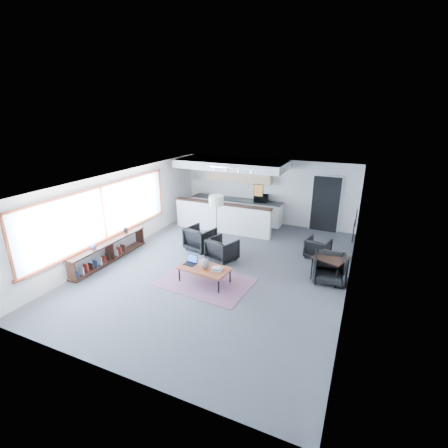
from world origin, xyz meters
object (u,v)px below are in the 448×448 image
at_px(dining_chair_near, 329,269).
at_px(armchair_left, 200,237).
at_px(book_stack, 216,269).
at_px(dining_table, 331,259).
at_px(laptop, 191,261).
at_px(floor_lamp, 216,202).
at_px(coffee_table, 205,269).
at_px(microwave, 261,197).
at_px(armchair_right, 222,249).
at_px(dining_chair_far, 318,249).
at_px(ceramic_pot, 205,263).

bearing_deg(dining_chair_near, armchair_left, 166.81).
relative_size(book_stack, dining_table, 0.31).
distance_m(laptop, floor_lamp, 2.71).
bearing_deg(coffee_table, dining_table, 32.35).
distance_m(armchair_left, microwave, 3.46).
height_order(coffee_table, armchair_right, armchair_right).
height_order(armchair_left, microwave, microwave).
bearing_deg(armchair_left, dining_chair_near, -173.80).
height_order(laptop, dining_chair_far, laptop).
relative_size(ceramic_pot, dining_chair_near, 0.39).
xyz_separation_m(ceramic_pot, floor_lamp, (-0.88, 2.60, 0.91)).
xyz_separation_m(armchair_right, dining_chair_far, (2.65, 1.41, -0.11)).
xyz_separation_m(ceramic_pot, dining_chair_far, (2.51, 2.84, -0.28)).
bearing_deg(laptop, floor_lamp, 102.82).
xyz_separation_m(dining_table, dining_chair_near, (0.00, -0.14, -0.25)).
xyz_separation_m(laptop, dining_chair_near, (3.49, 1.33, -0.15)).
relative_size(dining_chair_far, microwave, 1.09).
bearing_deg(armchair_right, floor_lamp, -39.58).
bearing_deg(ceramic_pot, dining_table, 27.55).
distance_m(dining_chair_near, microwave, 4.94).
bearing_deg(coffee_table, floor_lamp, 113.73).
bearing_deg(dining_chair_near, armchair_right, 173.66).
relative_size(laptop, floor_lamp, 0.20).
bearing_deg(armchair_right, dining_table, -159.48).
height_order(laptop, dining_chair_near, dining_chair_near).
xyz_separation_m(laptop, ceramic_pot, (0.47, -0.10, 0.07)).
xyz_separation_m(coffee_table, ceramic_pot, (0.02, -0.02, 0.17)).
height_order(armchair_left, dining_chair_far, armchair_left).
relative_size(ceramic_pot, microwave, 0.52).
height_order(ceramic_pot, book_stack, ceramic_pot).
height_order(book_stack, dining_chair_near, dining_chair_near).
bearing_deg(floor_lamp, dining_chair_near, -16.62).
height_order(ceramic_pot, microwave, microwave).
bearing_deg(dining_table, dining_chair_near, -90.00).
relative_size(coffee_table, dining_table, 1.39).
bearing_deg(dining_chair_far, armchair_left, 26.79).
bearing_deg(microwave, book_stack, -92.13).
height_order(floor_lamp, dining_table, floor_lamp).
xyz_separation_m(coffee_table, book_stack, (0.35, 0.01, 0.07)).
bearing_deg(dining_table, armchair_left, 175.16).
distance_m(book_stack, armchair_left, 2.42).
height_order(coffee_table, ceramic_pot, ceramic_pot).
bearing_deg(laptop, armchair_right, 79.32).
height_order(book_stack, dining_chair_far, dining_chair_far).
distance_m(laptop, book_stack, 0.80).
bearing_deg(floor_lamp, microwave, 73.58).
bearing_deg(coffee_table, armchair_left, 126.11).
bearing_deg(armchair_left, coffee_table, 133.87).
relative_size(book_stack, dining_chair_far, 0.52).
distance_m(laptop, dining_table, 3.79).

